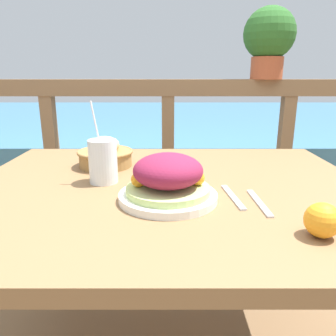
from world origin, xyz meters
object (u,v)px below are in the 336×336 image
(drink_glass, at_px, (103,161))
(potted_plant, at_px, (270,39))
(bread_basket, at_px, (106,155))
(salad_plate, at_px, (168,181))

(drink_glass, bearing_deg, potted_plant, 50.86)
(drink_glass, distance_m, bread_basket, 0.19)
(salad_plate, relative_size, potted_plant, 0.70)
(drink_glass, relative_size, potted_plant, 0.67)
(drink_glass, relative_size, bread_basket, 1.24)
(drink_glass, height_order, potted_plant, potted_plant)
(salad_plate, height_order, bread_basket, salad_plate)
(salad_plate, relative_size, drink_glass, 1.05)
(salad_plate, bearing_deg, potted_plant, 62.97)
(bread_basket, height_order, potted_plant, potted_plant)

